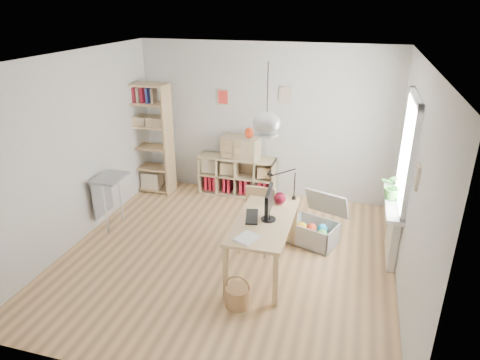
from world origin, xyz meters
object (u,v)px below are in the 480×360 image
(cube_shelf, at_px, (236,178))
(monitor, at_px, (269,203))
(desk, at_px, (264,225))
(storage_chest, at_px, (316,228))
(drawer_chest, at_px, (240,148))
(tall_bookshelf, at_px, (149,134))
(chair, at_px, (258,215))

(cube_shelf, xyz_separation_m, monitor, (1.08, -2.25, 0.69))
(desk, height_order, storage_chest, desk)
(cube_shelf, relative_size, drawer_chest, 2.11)
(drawer_chest, bearing_deg, storage_chest, -32.61)
(tall_bookshelf, xyz_separation_m, monitor, (2.64, -1.97, -0.10))
(storage_chest, distance_m, drawer_chest, 2.12)
(tall_bookshelf, bearing_deg, chair, -31.21)
(tall_bookshelf, bearing_deg, desk, -37.01)
(desk, relative_size, drawer_chest, 2.26)
(storage_chest, bearing_deg, desk, -103.75)
(drawer_chest, bearing_deg, tall_bookshelf, -163.76)
(chair, height_order, monitor, monitor)
(drawer_chest, bearing_deg, monitor, -57.91)
(cube_shelf, xyz_separation_m, drawer_chest, (0.09, -0.04, 0.61))
(storage_chest, bearing_deg, drawer_chest, 159.35)
(monitor, xyz_separation_m, drawer_chest, (-0.99, 2.21, -0.08))
(cube_shelf, xyz_separation_m, chair, (0.81, -1.72, 0.21))
(desk, height_order, chair, chair)
(chair, relative_size, monitor, 1.85)
(desk, bearing_deg, storage_chest, 56.30)
(monitor, relative_size, drawer_chest, 0.73)
(monitor, bearing_deg, drawer_chest, 109.88)
(chair, relative_size, storage_chest, 0.96)
(cube_shelf, bearing_deg, chair, -64.72)
(monitor, bearing_deg, cube_shelf, 111.38)
(chair, height_order, storage_chest, chair)
(tall_bookshelf, distance_m, chair, 2.84)
(chair, xyz_separation_m, storage_chest, (0.80, 0.38, -0.28))
(tall_bookshelf, bearing_deg, cube_shelf, 10.19)
(storage_chest, distance_m, monitor, 1.29)
(desk, height_order, tall_bookshelf, tall_bookshelf)
(desk, height_order, cube_shelf, desk)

